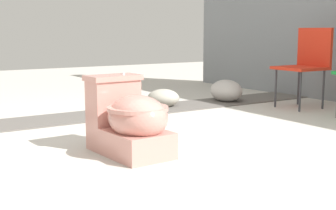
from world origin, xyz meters
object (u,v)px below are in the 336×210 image
(toilet, at_px, (130,121))
(folding_chair_left, at_px, (307,59))
(boulder_far, at_px, (163,98))
(boulder_near, at_px, (226,91))

(toilet, height_order, folding_chair_left, folding_chair_left)
(folding_chair_left, xyz_separation_m, boulder_far, (-0.84, -1.26, -0.42))
(boulder_near, bearing_deg, boulder_far, -95.18)
(toilet, xyz_separation_m, folding_chair_left, (-0.66, 2.48, 0.29))
(boulder_near, distance_m, boulder_far, 0.81)
(toilet, height_order, boulder_near, toilet)
(folding_chair_left, distance_m, boulder_far, 1.57)
(toilet, height_order, boulder_far, toilet)
(boulder_far, bearing_deg, toilet, -39.17)
(toilet, relative_size, boulder_near, 1.47)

